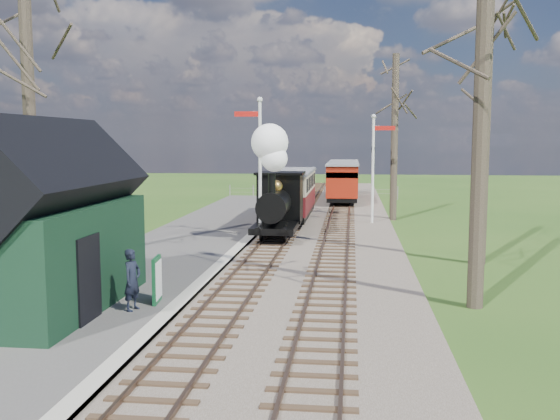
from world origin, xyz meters
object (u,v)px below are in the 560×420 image
(person, at_px, (132,280))
(red_carriage_a, at_px, (343,182))
(red_carriage_b, at_px, (344,177))
(bench, at_px, (119,277))
(coach, at_px, (290,192))
(sign_board, at_px, (157,280))
(station_shed, at_px, (46,226))
(semaphore_far, at_px, (374,160))
(locomotive, at_px, (276,190))
(semaphore_near, at_px, (258,158))

(person, bearing_deg, red_carriage_a, 6.60)
(red_carriage_b, relative_size, bench, 4.12)
(red_carriage_b, distance_m, person, 33.73)
(coach, distance_m, sign_board, 17.55)
(station_shed, distance_m, semaphore_far, 20.01)
(locomotive, xyz_separation_m, red_carriage_b, (2.61, 21.22, -0.67))
(red_carriage_a, relative_size, sign_board, 4.47)
(semaphore_far, relative_size, sign_board, 4.77)
(coach, bearing_deg, red_carriage_a, 74.92)
(locomotive, distance_m, red_carriage_b, 21.39)
(semaphore_far, bearing_deg, station_shed, -115.72)
(coach, relative_size, bench, 5.98)
(semaphore_near, distance_m, coach, 6.61)
(sign_board, bearing_deg, red_carriage_a, 80.89)
(sign_board, bearing_deg, bench, 139.12)
(station_shed, distance_m, sign_board, 3.05)
(coach, bearing_deg, sign_board, -95.72)
(coach, distance_m, person, 18.38)
(bench, bearing_deg, red_carriage_a, 77.10)
(coach, relative_size, person, 5.07)
(red_carriage_a, bearing_deg, sign_board, -99.11)
(locomotive, height_order, sign_board, locomotive)
(red_carriage_a, height_order, red_carriage_b, same)
(semaphore_far, distance_m, locomotive, 7.37)
(semaphore_near, xyz_separation_m, coach, (0.77, 6.25, -2.00))
(semaphore_near, height_order, red_carriage_b, semaphore_near)
(coach, relative_size, red_carriage_b, 1.45)
(semaphore_far, xyz_separation_m, locomotive, (-4.39, -5.82, -1.13))
(red_carriage_a, bearing_deg, bench, -102.90)
(semaphore_near, height_order, red_carriage_a, semaphore_near)
(semaphore_near, xyz_separation_m, person, (-1.35, -11.99, -2.66))
(person, bearing_deg, bench, 45.10)
(semaphore_far, distance_m, person, 19.28)
(bench, bearing_deg, coach, 78.42)
(red_carriage_b, xyz_separation_m, person, (-4.72, -33.40, -0.59))
(semaphore_near, height_order, bench, semaphore_near)
(semaphore_far, xyz_separation_m, sign_board, (-6.12, -17.19, -2.55))
(red_carriage_b, xyz_separation_m, bench, (-5.90, -31.25, -1.03))
(station_shed, distance_m, red_carriage_b, 34.12)
(locomotive, bearing_deg, red_carriage_a, 80.57)
(sign_board, bearing_deg, red_carriage_b, 82.40)
(locomotive, distance_m, red_carriage_a, 15.95)
(semaphore_near, bearing_deg, person, -96.42)
(locomotive, bearing_deg, coach, 89.89)
(red_carriage_a, xyz_separation_m, bench, (-5.90, -25.75, -1.03))
(coach, bearing_deg, locomotive, -90.11)
(person, bearing_deg, semaphore_far, -3.64)
(coach, height_order, red_carriage_a, coach)
(bench, height_order, person, person)
(locomotive, relative_size, person, 3.17)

